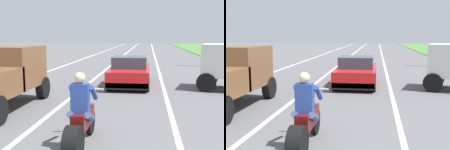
{
  "view_description": "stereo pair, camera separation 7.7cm",
  "coord_description": "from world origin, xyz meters",
  "views": [
    {
      "loc": [
        1.1,
        -2.83,
        2.35
      ],
      "look_at": [
        -0.13,
        6.78,
        1.0
      ],
      "focal_mm": 45.68,
      "sensor_mm": 36.0,
      "label": 1
    },
    {
      "loc": [
        1.18,
        -2.82,
        2.35
      ],
      "look_at": [
        -0.13,
        6.78,
        1.0
      ],
      "focal_mm": 45.68,
      "sensor_mm": 36.0,
      "label": 2
    }
  ],
  "objects": [
    {
      "name": "lane_stripe_centre_dashed",
      "position": [
        -1.8,
        20.0,
        0.0
      ],
      "size": [
        0.14,
        120.0,
        0.01
      ],
      "primitive_type": "cube",
      "color": "white",
      "rests_on": "ground"
    },
    {
      "name": "motorcycle_with_rider",
      "position": [
        -0.26,
        2.71,
        0.59
      ],
      "size": [
        0.7,
        2.21,
        1.62
      ],
      "color": "black",
      "rests_on": "ground"
    },
    {
      "name": "sports_car_red",
      "position": [
        0.24,
        10.59,
        0.63
      ],
      "size": [
        1.84,
        4.3,
        1.37
      ],
      "color": "red",
      "rests_on": "ground"
    },
    {
      "name": "lane_stripe_right_solid",
      "position": [
        1.8,
        20.0,
        0.0
      ],
      "size": [
        0.14,
        120.0,
        0.01
      ],
      "primitive_type": "cube",
      "color": "white",
      "rests_on": "ground"
    },
    {
      "name": "lane_stripe_left_solid",
      "position": [
        -5.4,
        20.0,
        0.0
      ],
      "size": [
        0.14,
        120.0,
        0.01
      ],
      "primitive_type": "cube",
      "color": "white",
      "rests_on": "ground"
    }
  ]
}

